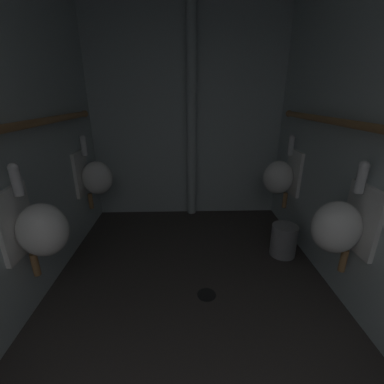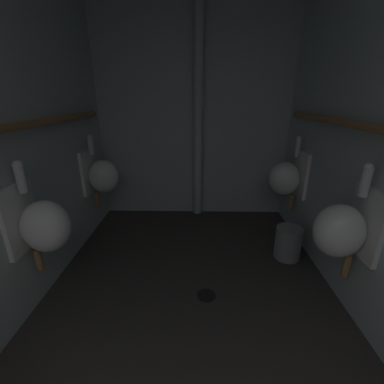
% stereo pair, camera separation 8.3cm
% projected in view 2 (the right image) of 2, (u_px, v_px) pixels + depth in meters
% --- Properties ---
extents(floor, '(2.28, 3.36, 0.08)m').
position_uv_depth(floor, '(190.00, 313.00, 1.81)').
color(floor, '#383330').
rests_on(floor, ground).
extents(wall_back, '(2.28, 0.06, 2.42)m').
position_uv_depth(wall_back, '(194.00, 112.00, 2.93)').
color(wall_back, '#B1BEBF').
rests_on(wall_back, ground).
extents(urinal_left_mid, '(0.32, 0.30, 0.76)m').
position_uv_depth(urinal_left_mid, '(42.00, 225.00, 1.64)').
color(urinal_left_mid, white).
extents(urinal_left_far, '(0.32, 0.30, 0.76)m').
position_uv_depth(urinal_left_far, '(102.00, 175.00, 2.65)').
color(urinal_left_far, white).
extents(urinal_right_mid, '(0.32, 0.30, 0.76)m').
position_uv_depth(urinal_right_mid, '(343.00, 229.00, 1.58)').
color(urinal_right_mid, white).
extents(urinal_right_far, '(0.32, 0.30, 0.76)m').
position_uv_depth(urinal_right_far, '(287.00, 178.00, 2.57)').
color(urinal_right_far, white).
extents(supply_pipe_left, '(0.06, 2.65, 0.06)m').
position_uv_depth(supply_pipe_left, '(3.00, 129.00, 1.42)').
color(supply_pipe_left, '#9E7042').
extents(standpipe_back_wall, '(0.10, 0.10, 2.37)m').
position_uv_depth(standpipe_back_wall, '(198.00, 113.00, 2.82)').
color(standpipe_back_wall, '#B1BEBF').
rests_on(standpipe_back_wall, ground).
extents(floor_drain, '(0.14, 0.14, 0.01)m').
position_uv_depth(floor_drain, '(206.00, 295.00, 1.92)').
color(floor_drain, black).
rests_on(floor_drain, ground).
extents(waste_bin, '(0.23, 0.23, 0.29)m').
position_uv_depth(waste_bin, '(288.00, 243.00, 2.33)').
color(waste_bin, gray).
rests_on(waste_bin, ground).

